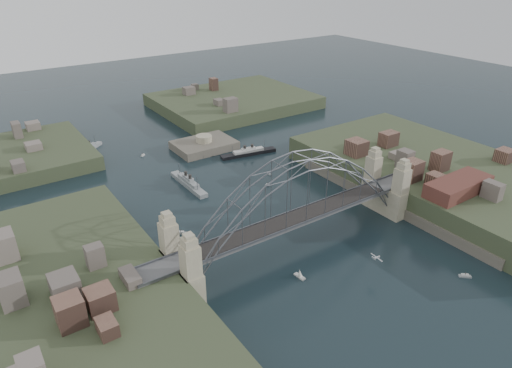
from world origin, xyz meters
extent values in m
plane|color=black|center=(0.00, 0.00, 0.00)|extent=(500.00, 500.00, 0.00)
cube|color=#545457|center=(0.00, 0.00, 8.00)|extent=(84.00, 6.00, 0.70)
cube|color=#4E5158|center=(0.00, -3.00, 8.55)|extent=(84.00, 0.25, 0.50)
cube|color=#4E5158|center=(0.00, 3.00, 8.55)|extent=(84.00, 0.25, 0.50)
cube|color=black|center=(0.00, 0.00, 8.55)|extent=(55.20, 5.20, 0.35)
cube|color=#9D9478|center=(-31.50, -5.00, 8.85)|extent=(3.40, 3.40, 17.70)
cube|color=#9D9478|center=(-31.50, 5.00, 8.85)|extent=(3.40, 3.40, 17.70)
cube|color=#9D9478|center=(31.50, -5.00, 8.85)|extent=(3.40, 3.40, 17.70)
cube|color=#9D9478|center=(31.50, 5.00, 8.85)|extent=(3.40, 3.40, 17.70)
cube|color=#9D9478|center=(-31.50, 0.00, 4.00)|extent=(4.08, 13.80, 8.00)
cube|color=#9D9478|center=(31.50, 0.00, 4.00)|extent=(4.08, 13.80, 8.00)
cube|color=#343F26|center=(-58.00, 0.00, 2.00)|extent=(50.00, 90.00, 12.00)
cube|color=#544E42|center=(-35.50, 0.00, 1.00)|extent=(6.00, 70.00, 4.00)
cube|color=#343F26|center=(58.00, 0.00, 2.00)|extent=(50.00, 90.00, 12.00)
cube|color=#544E42|center=(35.50, 0.00, 1.00)|extent=(6.00, 70.00, 4.00)
cube|color=#343F26|center=(50.00, 110.00, 0.75)|extent=(70.00, 55.00, 9.50)
cube|color=#544E42|center=(12.00, 70.00, -0.50)|extent=(22.00, 16.00, 7.00)
cylinder|color=#9D9478|center=(12.00, 70.00, 4.20)|extent=(6.00, 6.00, 2.40)
cube|color=#592D26|center=(44.00, -14.00, 10.00)|extent=(20.00, 8.00, 4.00)
cube|color=#545457|center=(39.00, -28.00, 0.70)|extent=(4.00, 22.00, 1.40)
cube|color=gray|center=(-7.19, 45.34, 0.45)|extent=(2.87, 20.31, 1.80)
cube|color=gray|center=(-7.19, 45.34, 1.80)|extent=(2.12, 11.17, 1.35)
cube|color=gray|center=(-7.19, 45.34, 2.82)|extent=(1.53, 5.08, 0.90)
cylinder|color=black|center=(-7.18, 43.92, 3.61)|extent=(0.97, 0.97, 1.80)
cylinder|color=black|center=(-7.21, 46.76, 3.61)|extent=(0.97, 0.97, 1.80)
cylinder|color=#4E5158|center=(-7.14, 39.26, 3.38)|extent=(0.18, 0.18, 4.51)
cylinder|color=#4E5158|center=(-7.24, 51.43, 3.38)|extent=(0.18, 0.18, 4.51)
cube|color=gray|center=(-24.68, 92.78, 0.37)|extent=(12.48, 10.95, 1.46)
cube|color=gray|center=(-24.68, 92.78, 1.46)|extent=(7.12, 6.33, 1.10)
cube|color=gray|center=(-24.68, 92.78, 2.28)|extent=(3.51, 3.20, 0.73)
cylinder|color=black|center=(-25.47, 92.12, 2.92)|extent=(0.72, 0.72, 1.46)
cylinder|color=black|center=(-23.90, 93.44, 2.92)|extent=(0.72, 0.72, 1.46)
cylinder|color=#4E5158|center=(-28.04, 89.96, 2.74)|extent=(0.15, 0.15, 3.65)
cylinder|color=#4E5158|center=(-21.33, 95.60, 2.74)|extent=(0.15, 0.15, 3.65)
cube|color=black|center=(22.63, 55.76, 0.38)|extent=(21.34, 6.43, 1.54)
cube|color=beige|center=(22.63, 55.76, 1.54)|extent=(11.83, 4.11, 1.15)
cube|color=beige|center=(22.63, 55.76, 2.40)|extent=(5.48, 2.46, 0.77)
cylinder|color=black|center=(21.17, 56.02, 3.08)|extent=(1.04, 1.04, 1.54)
cylinder|color=black|center=(24.09, 55.51, 3.08)|extent=(1.04, 1.04, 1.54)
cylinder|color=#4E5158|center=(16.37, 56.84, 2.88)|extent=(0.15, 0.15, 3.85)
cylinder|color=#4E5158|center=(28.88, 54.69, 2.88)|extent=(0.15, 0.15, 3.85)
cube|color=silver|center=(7.20, -19.24, 4.91)|extent=(1.85, 0.48, 0.32)
cube|color=silver|center=(7.20, -19.24, 4.96)|extent=(0.61, 3.66, 0.07)
cube|color=silver|center=(6.29, -19.16, 5.08)|extent=(0.27, 1.15, 0.40)
cube|color=beige|center=(-21.58, 21.57, 0.15)|extent=(2.86, 2.46, 0.45)
cube|color=beige|center=(-21.58, 21.57, 0.55)|extent=(1.86, 1.66, 0.40)
cylinder|color=black|center=(-21.58, 21.57, 1.00)|extent=(0.16, 0.16, 0.70)
cube|color=beige|center=(13.58, 31.24, 0.15)|extent=(1.53, 1.40, 0.45)
cube|color=beige|center=(13.58, 31.24, 0.55)|extent=(1.00, 0.94, 0.40)
cylinder|color=black|center=(13.58, 31.24, 1.00)|extent=(0.16, 0.16, 0.70)
cube|color=beige|center=(-7.31, -10.13, 0.15)|extent=(1.24, 3.07, 0.45)
cylinder|color=#4E5158|center=(-7.31, -10.13, 1.20)|extent=(0.08, 0.08, 2.20)
cone|color=silver|center=(-7.31, -10.13, 1.20)|extent=(1.10, 1.32, 1.92)
cube|color=beige|center=(19.13, 38.09, 0.15)|extent=(1.41, 2.36, 0.45)
cube|color=beige|center=(-32.35, 50.49, 0.15)|extent=(1.46, 3.36, 0.45)
cube|color=beige|center=(-32.35, 50.49, 0.55)|extent=(1.14, 2.05, 0.40)
cylinder|color=black|center=(-32.35, 50.49, 1.00)|extent=(0.16, 0.16, 0.70)
cube|color=beige|center=(-4.07, 49.47, 0.15)|extent=(1.23, 1.64, 0.45)
cube|color=beige|center=(23.71, -31.38, 0.15)|extent=(2.67, 2.50, 0.45)
cube|color=beige|center=(23.71, -31.38, 0.55)|extent=(1.75, 1.67, 0.40)
cylinder|color=black|center=(23.71, -31.38, 1.00)|extent=(0.16, 0.16, 0.70)
cube|color=beige|center=(-9.85, 76.72, 0.15)|extent=(1.88, 1.50, 0.45)
cube|color=beige|center=(-9.85, 76.72, 0.55)|extent=(1.21, 1.02, 0.40)
cylinder|color=black|center=(-9.85, 76.72, 1.00)|extent=(0.16, 0.16, 0.70)
cube|color=beige|center=(24.46, 12.08, 0.15)|extent=(2.56, 1.71, 0.45)
cube|color=beige|center=(24.46, 12.08, 0.55)|extent=(1.62, 1.21, 0.40)
cylinder|color=black|center=(24.46, 12.08, 1.00)|extent=(0.16, 0.16, 0.70)
camera|label=1|loc=(-62.19, -72.43, 65.11)|focal=31.78mm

